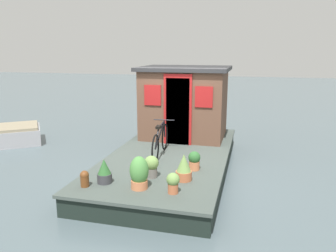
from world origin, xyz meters
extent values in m
plane|color=#4C5B60|center=(0.00, 0.00, 0.00)|extent=(60.00, 60.00, 0.00)
cube|color=#424C47|center=(0.00, 0.00, 0.40)|extent=(5.54, 2.68, 0.06)
cube|color=black|center=(0.00, 0.00, 0.19)|extent=(5.43, 2.63, 0.37)
cube|color=brown|center=(1.67, 0.00, 1.35)|extent=(1.74, 2.19, 1.84)
cube|color=#28282B|center=(1.67, 0.00, 2.32)|extent=(1.94, 2.39, 0.10)
cube|color=maroon|center=(0.78, 0.00, 1.28)|extent=(0.04, 0.60, 1.70)
cube|color=maroon|center=(0.77, 0.00, 1.33)|extent=(0.03, 0.72, 1.80)
cube|color=maroon|center=(0.78, -0.66, 1.68)|extent=(0.03, 0.44, 0.52)
cube|color=maroon|center=(0.78, 0.66, 1.68)|extent=(0.03, 0.44, 0.52)
torus|color=black|center=(0.26, 0.20, 0.75)|extent=(0.64, 0.08, 0.64)
torus|color=black|center=(-0.78, 0.13, 0.75)|extent=(0.64, 0.08, 0.64)
cylinder|color=black|center=(-0.30, 0.16, 0.95)|extent=(0.97, 0.10, 0.44)
cylinder|color=black|center=(-0.14, 0.17, 1.14)|extent=(0.62, 0.07, 0.06)
cylinder|color=black|center=(-0.61, 0.14, 0.94)|extent=(0.36, 0.06, 0.40)
cylinder|color=black|center=(0.22, 0.20, 0.95)|extent=(0.12, 0.04, 0.41)
cube|color=black|center=(-0.45, 0.15, 1.16)|extent=(0.21, 0.11, 0.06)
cylinder|color=black|center=(0.17, 0.19, 1.19)|extent=(0.06, 0.50, 0.02)
cylinder|color=slate|center=(-1.57, -0.02, 0.53)|extent=(0.22, 0.22, 0.19)
sphere|color=#70934C|center=(-1.57, -0.02, 0.72)|extent=(0.28, 0.28, 0.28)
cylinder|color=#B2603D|center=(-1.55, -0.65, 0.52)|extent=(0.30, 0.30, 0.17)
cone|color=#70934C|center=(-1.55, -0.65, 0.77)|extent=(0.27, 0.27, 0.33)
cylinder|color=#C6754C|center=(-2.12, 0.02, 0.51)|extent=(0.29, 0.29, 0.15)
ellipsoid|color=#4C8942|center=(-2.12, 0.02, 0.76)|extent=(0.33, 0.33, 0.51)
cylinder|color=#C6754C|center=(-0.96, -0.75, 0.52)|extent=(0.22, 0.22, 0.18)
sphere|color=#2D602D|center=(-0.96, -0.75, 0.69)|extent=(0.25, 0.25, 0.25)
cylinder|color=#38383D|center=(-2.04, 0.72, 0.52)|extent=(0.27, 0.27, 0.17)
cone|color=#2D602D|center=(-2.04, 0.72, 0.75)|extent=(0.24, 0.24, 0.28)
cylinder|color=#B2603D|center=(-2.17, -0.60, 0.52)|extent=(0.18, 0.18, 0.17)
sphere|color=#70934C|center=(-2.17, -0.60, 0.68)|extent=(0.23, 0.23, 0.23)
cylinder|color=brown|center=(-2.29, 0.99, 0.54)|extent=(0.15, 0.15, 0.22)
sphere|color=brown|center=(-2.29, 0.99, 0.65)|extent=(0.16, 0.16, 0.16)
camera|label=1|loc=(-7.27, -1.82, 2.81)|focal=35.50mm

